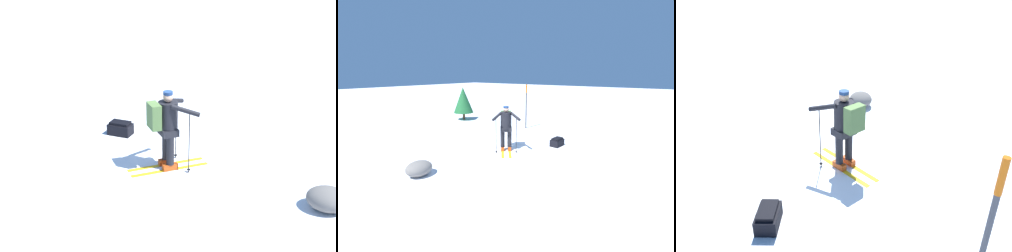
# 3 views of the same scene
# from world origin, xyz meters

# --- Properties ---
(ground_plane) EXTENTS (80.00, 80.00, 0.00)m
(ground_plane) POSITION_xyz_m (0.00, 0.00, 0.00)
(ground_plane) COLOR white
(skier) EXTENTS (1.48, 1.28, 1.59)m
(skier) POSITION_xyz_m (0.31, 0.45, 0.94)
(skier) COLOR gold
(skier) RESTS_ON ground_plane
(dropped_backpack) EXTENTS (0.57, 0.38, 0.31)m
(dropped_backpack) POSITION_xyz_m (1.81, -0.85, 0.15)
(dropped_backpack) COLOR black
(dropped_backpack) RESTS_ON ground_plane
(rock_boulder) EXTENTS (0.73, 0.62, 0.40)m
(rock_boulder) POSITION_xyz_m (-2.73, 1.15, 0.20)
(rock_boulder) COLOR slate
(rock_boulder) RESTS_ON ground_plane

